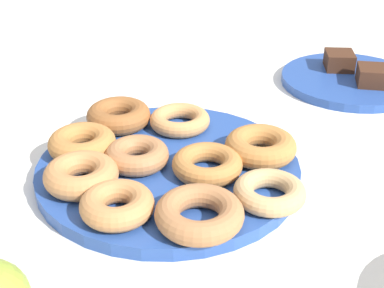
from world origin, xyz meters
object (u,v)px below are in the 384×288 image
object	(u,v)px
donut_3	(117,205)
donut_5	(270,192)
donut_4	(260,146)
brownie_far	(372,76)
cake_plate	(350,80)
donut_7	(137,155)
brownie_near	(339,60)
donut_2	(207,164)
donut_6	(199,214)
donut_plate	(168,169)
donut_1	(179,120)
donut_8	(82,143)
donut_9	(81,175)
donut_0	(119,116)

from	to	relation	value
donut_3	donut_5	distance (m)	0.17
donut_4	brownie_far	world-z (taller)	donut_4
donut_5	cake_plate	bearing A→B (deg)	160.82
donut_3	donut_7	bearing A→B (deg)	-179.23
brownie_near	brownie_far	distance (m)	0.08
donut_2	brownie_near	bearing A→B (deg)	152.88
donut_6	brownie_far	distance (m)	0.48
donut_plate	cake_plate	world-z (taller)	donut_plate
donut_1	donut_6	distance (m)	0.22
donut_4	brownie_near	world-z (taller)	donut_4
donut_8	donut_3	bearing A→B (deg)	31.81
donut_plate	brownie_near	bearing A→B (deg)	145.99
donut_5	brownie_far	size ratio (longest dim) A/B	1.54
donut_1	donut_9	bearing A→B (deg)	-29.10
donut_2	donut_7	bearing A→B (deg)	-95.75
donut_0	donut_9	distance (m)	0.16
donut_0	donut_8	xyz separation A→B (m)	(0.08, -0.03, 0.00)
donut_0	donut_3	distance (m)	0.21
donut_0	donut_2	size ratio (longest dim) A/B	1.05
donut_1	donut_4	world-z (taller)	donut_4
donut_4	donut_9	distance (m)	0.23
donut_3	cake_plate	distance (m)	0.53
donut_0	donut_4	size ratio (longest dim) A/B	0.99
donut_0	cake_plate	xyz separation A→B (m)	(-0.23, 0.35, -0.02)
donut_9	brownie_near	size ratio (longest dim) A/B	1.65
donut_2	donut_5	xyz separation A→B (m)	(0.05, 0.08, -0.00)
donut_0	donut_2	world-z (taller)	donut_0
donut_5	donut_6	size ratio (longest dim) A/B	0.86
donut_plate	donut_7	xyz separation A→B (m)	(0.01, -0.04, 0.02)
donut_8	donut_plate	bearing A→B (deg)	84.59
donut_7	cake_plate	bearing A→B (deg)	138.13
donut_5	donut_6	distance (m)	0.09
brownie_far	donut_plate	bearing A→B (deg)	-44.36
brownie_near	brownie_far	size ratio (longest dim) A/B	1.00
donut_plate	donut_0	bearing A→B (deg)	-137.73
donut_4	brownie_far	xyz separation A→B (m)	(-0.27, 0.18, -0.00)
donut_0	brownie_near	distance (m)	0.43
donut_6	donut_4	bearing A→B (deg)	158.07
donut_1	donut_3	xyz separation A→B (m)	(0.21, -0.03, 0.00)
donut_3	brownie_far	size ratio (longest dim) A/B	1.53
donut_8	cake_plate	distance (m)	0.49
donut_7	cake_plate	distance (m)	0.45
donut_8	donut_2	bearing A→B (deg)	80.73
donut_plate	donut_3	xyz separation A→B (m)	(0.11, -0.04, 0.02)
donut_8	cake_plate	xyz separation A→B (m)	(-0.32, 0.37, -0.02)
donut_plate	donut_6	bearing A→B (deg)	24.29
donut_8	donut_9	size ratio (longest dim) A/B	0.99
donut_3	donut_0	bearing A→B (deg)	-166.45
donut_0	donut_plate	bearing A→B (deg)	42.27
donut_6	donut_5	bearing A→B (deg)	126.05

